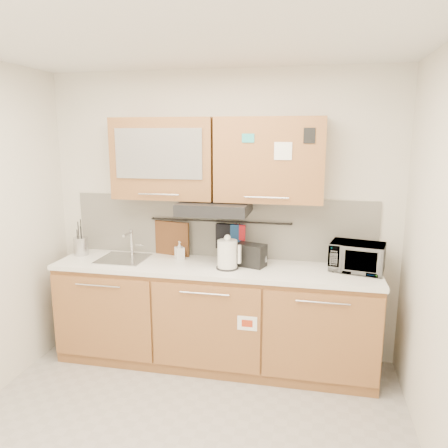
% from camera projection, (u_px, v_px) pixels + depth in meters
% --- Properties ---
extents(ceiling, '(3.20, 3.20, 0.00)m').
position_uv_depth(ceiling, '(161.00, 27.00, 2.32)').
color(ceiling, white).
rests_on(ceiling, wall_back).
extents(wall_back, '(3.20, 0.00, 3.20)m').
position_uv_depth(wall_back, '(221.00, 216.00, 4.02)').
color(wall_back, silver).
rests_on(wall_back, ground).
extents(base_cabinet, '(2.80, 0.64, 0.88)m').
position_uv_depth(base_cabinet, '(214.00, 320.00, 3.91)').
color(base_cabinet, '#955D34').
rests_on(base_cabinet, floor).
extents(countertop, '(2.82, 0.62, 0.04)m').
position_uv_depth(countertop, '(213.00, 267.00, 3.81)').
color(countertop, white).
rests_on(countertop, base_cabinet).
extents(backsplash, '(2.80, 0.02, 0.56)m').
position_uv_depth(backsplash, '(221.00, 227.00, 4.03)').
color(backsplash, silver).
rests_on(backsplash, countertop).
extents(upper_cabinets, '(1.82, 0.37, 0.70)m').
position_uv_depth(upper_cabinets, '(216.00, 159.00, 3.74)').
color(upper_cabinets, '#955D34').
rests_on(upper_cabinets, wall_back).
extents(range_hood, '(0.60, 0.46, 0.10)m').
position_uv_depth(range_hood, '(215.00, 208.00, 3.76)').
color(range_hood, black).
rests_on(range_hood, upper_cabinets).
extents(sink, '(0.42, 0.40, 0.26)m').
position_uv_depth(sink, '(124.00, 259.00, 3.99)').
color(sink, silver).
rests_on(sink, countertop).
extents(utensil_rail, '(1.30, 0.02, 0.02)m').
position_uv_depth(utensil_rail, '(220.00, 221.00, 3.98)').
color(utensil_rail, black).
rests_on(utensil_rail, backsplash).
extents(utensil_crock, '(0.17, 0.17, 0.34)m').
position_uv_depth(utensil_crock, '(81.00, 246.00, 4.11)').
color(utensil_crock, '#B4B4B9').
rests_on(utensil_crock, countertop).
extents(kettle, '(0.21, 0.19, 0.30)m').
position_uv_depth(kettle, '(228.00, 255.00, 3.69)').
color(kettle, silver).
rests_on(kettle, countertop).
extents(toaster, '(0.29, 0.22, 0.19)m').
position_uv_depth(toaster, '(250.00, 255.00, 3.77)').
color(toaster, black).
rests_on(toaster, countertop).
extents(microwave, '(0.48, 0.38, 0.24)m').
position_uv_depth(microwave, '(357.00, 257.00, 3.63)').
color(microwave, '#999999').
rests_on(microwave, countertop).
extents(soap_bottle, '(0.11, 0.11, 0.17)m').
position_uv_depth(soap_bottle, '(180.00, 250.00, 3.96)').
color(soap_bottle, '#999999').
rests_on(soap_bottle, countertop).
extents(cutting_board, '(0.35, 0.10, 0.43)m').
position_uv_depth(cutting_board, '(172.00, 244.00, 4.11)').
color(cutting_board, brown).
rests_on(cutting_board, utensil_rail).
extents(oven_mitt, '(0.12, 0.06, 0.19)m').
position_uv_depth(oven_mitt, '(236.00, 235.00, 3.96)').
color(oven_mitt, navy).
rests_on(oven_mitt, utensil_rail).
extents(dark_pouch, '(0.15, 0.05, 0.23)m').
position_uv_depth(dark_pouch, '(224.00, 236.00, 3.99)').
color(dark_pouch, black).
rests_on(dark_pouch, utensil_rail).
extents(pot_holder, '(0.11, 0.06, 0.14)m').
position_uv_depth(pot_holder, '(239.00, 232.00, 3.95)').
color(pot_holder, red).
rests_on(pot_holder, utensil_rail).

